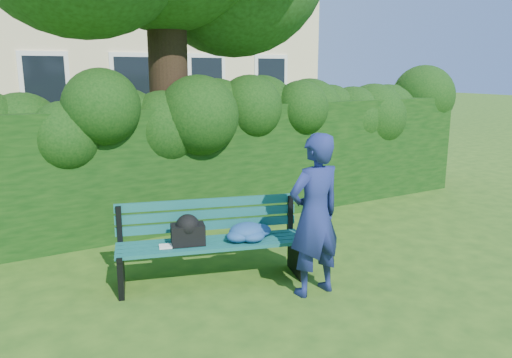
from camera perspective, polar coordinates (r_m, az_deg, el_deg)
ground at (r=6.18m, az=2.82°, el=-9.68°), size 80.00×80.00×0.00m
hedge at (r=7.80m, az=-5.89°, el=1.84°), size 10.00×1.00×1.80m
park_bench at (r=5.59m, az=-4.49°, el=-6.72°), size 2.13×1.11×0.89m
man_reading at (r=5.18m, az=6.72°, el=-4.15°), size 0.64×0.43×1.71m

